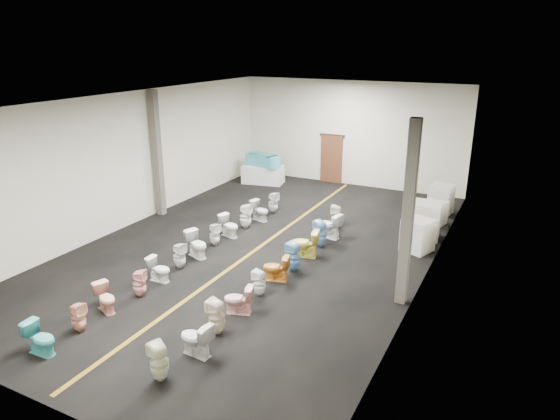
{
  "coord_description": "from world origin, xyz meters",
  "views": [
    {
      "loc": [
        7.04,
        -12.54,
        6.09
      ],
      "look_at": [
        0.15,
        1.0,
        0.91
      ],
      "focal_mm": 32.0,
      "sensor_mm": 36.0,
      "label": 1
    }
  ],
  "objects_px": {
    "appliance_crate_c": "(434,213)",
    "toilet_left_2": "(106,298)",
    "toilet_right_3": "(239,300)",
    "toilet_right_6": "(294,257)",
    "appliance_crate_d": "(441,199)",
    "toilet_left_1": "(78,317)",
    "toilet_left_5": "(179,256)",
    "toilet_right_4": "(259,283)",
    "toilet_left_4": "(159,269)",
    "toilet_right_7": "(305,244)",
    "toilet_left_7": "(215,234)",
    "bathtub": "(263,160)",
    "appliance_crate_b": "(426,220)",
    "toilet_right_2": "(217,317)",
    "toilet_left_0": "(41,338)",
    "toilet_left_8": "(229,226)",
    "toilet_right_1": "(196,339)",
    "toilet_right_5": "(276,268)",
    "toilet_right_9": "(329,225)",
    "appliance_crate_a": "(418,235)",
    "toilet_right_0": "(159,362)",
    "toilet_left_9": "(246,216)",
    "toilet_left_6": "(197,244)",
    "toilet_left_11": "(273,203)",
    "toilet_left_10": "(260,211)",
    "display_table": "(263,174)",
    "toilet_left_3": "(139,283)",
    "toilet_right_10": "(336,216)",
    "toilet_right_8": "(321,234)"
  },
  "relations": [
    {
      "from": "bathtub",
      "to": "toilet_right_10",
      "type": "distance_m",
      "value": 6.27
    },
    {
      "from": "appliance_crate_c",
      "to": "toilet_left_0",
      "type": "xyz_separation_m",
      "value": [
        -5.66,
        -11.42,
        -0.05
      ]
    },
    {
      "from": "toilet_right_9",
      "to": "toilet_left_7",
      "type": "bearing_deg",
      "value": -41.68
    },
    {
      "from": "appliance_crate_c",
      "to": "toilet_right_9",
      "type": "distance_m",
      "value": 3.97
    },
    {
      "from": "appliance_crate_b",
      "to": "toilet_right_6",
      "type": "bearing_deg",
      "value": -123.33
    },
    {
      "from": "toilet_left_8",
      "to": "toilet_right_1",
      "type": "distance_m",
      "value": 6.5
    },
    {
      "from": "toilet_left_7",
      "to": "toilet_right_1",
      "type": "relative_size",
      "value": 0.98
    },
    {
      "from": "display_table",
      "to": "toilet_left_4",
      "type": "xyz_separation_m",
      "value": [
        2.18,
        -9.69,
        -0.06
      ]
    },
    {
      "from": "toilet_right_2",
      "to": "toilet_right_3",
      "type": "height_order",
      "value": "toilet_right_2"
    },
    {
      "from": "toilet_right_6",
      "to": "toilet_left_4",
      "type": "bearing_deg",
      "value": -40.45
    },
    {
      "from": "toilet_left_4",
      "to": "toilet_left_6",
      "type": "xyz_separation_m",
      "value": [
        -0.03,
        1.74,
        0.06
      ]
    },
    {
      "from": "toilet_left_8",
      "to": "toilet_left_10",
      "type": "bearing_deg",
      "value": 10.85
    },
    {
      "from": "toilet_left_1",
      "to": "appliance_crate_d",
      "type": "bearing_deg",
      "value": -20.34
    },
    {
      "from": "appliance_crate_d",
      "to": "toilet_left_10",
      "type": "height_order",
      "value": "appliance_crate_d"
    },
    {
      "from": "appliance_crate_a",
      "to": "toilet_left_0",
      "type": "distance_m",
      "value": 10.47
    },
    {
      "from": "toilet_left_4",
      "to": "toilet_right_6",
      "type": "height_order",
      "value": "toilet_right_6"
    },
    {
      "from": "toilet_right_4",
      "to": "appliance_crate_b",
      "type": "bearing_deg",
      "value": 158.21
    },
    {
      "from": "appliance_crate_a",
      "to": "toilet_left_8",
      "type": "bearing_deg",
      "value": -164.33
    },
    {
      "from": "toilet_left_6",
      "to": "toilet_left_9",
      "type": "xyz_separation_m",
      "value": [
        0.06,
        2.7,
        0.04
      ]
    },
    {
      "from": "toilet_left_9",
      "to": "toilet_right_4",
      "type": "bearing_deg",
      "value": -151.68
    },
    {
      "from": "toilet_left_0",
      "to": "toilet_right_1",
      "type": "distance_m",
      "value": 3.16
    },
    {
      "from": "toilet_left_2",
      "to": "toilet_right_9",
      "type": "xyz_separation_m",
      "value": [
        2.97,
        6.72,
        0.08
      ]
    },
    {
      "from": "toilet_left_3",
      "to": "toilet_left_10",
      "type": "relative_size",
      "value": 1.0
    },
    {
      "from": "toilet_right_6",
      "to": "appliance_crate_d",
      "type": "bearing_deg",
      "value": 170.92
    },
    {
      "from": "toilet_left_0",
      "to": "toilet_left_9",
      "type": "height_order",
      "value": "toilet_left_9"
    },
    {
      "from": "toilet_right_3",
      "to": "toilet_left_0",
      "type": "bearing_deg",
      "value": -59.32
    },
    {
      "from": "toilet_left_2",
      "to": "toilet_right_1",
      "type": "xyz_separation_m",
      "value": [
        2.94,
        -0.47,
        0.03
      ]
    },
    {
      "from": "toilet_left_4",
      "to": "toilet_right_7",
      "type": "relative_size",
      "value": 0.8
    },
    {
      "from": "display_table",
      "to": "toilet_right_10",
      "type": "xyz_separation_m",
      "value": [
        4.94,
        -3.8,
        0.0
      ]
    },
    {
      "from": "appliance_crate_d",
      "to": "toilet_left_1",
      "type": "relative_size",
      "value": 1.58
    },
    {
      "from": "toilet_right_6",
      "to": "toilet_right_8",
      "type": "xyz_separation_m",
      "value": [
        -0.01,
        1.93,
        0.0
      ]
    },
    {
      "from": "toilet_left_2",
      "to": "toilet_right_3",
      "type": "height_order",
      "value": "toilet_right_3"
    },
    {
      "from": "appliance_crate_c",
      "to": "toilet_left_6",
      "type": "xyz_separation_m",
      "value": [
        -5.69,
        -6.02,
        -0.01
      ]
    },
    {
      "from": "toilet_left_1",
      "to": "appliance_crate_c",
      "type": "bearing_deg",
      "value": -22.94
    },
    {
      "from": "appliance_crate_a",
      "to": "toilet_right_3",
      "type": "bearing_deg",
      "value": -117.34
    },
    {
      "from": "appliance_crate_c",
      "to": "toilet_left_2",
      "type": "bearing_deg",
      "value": -121.04
    },
    {
      "from": "toilet_left_7",
      "to": "toilet_right_4",
      "type": "bearing_deg",
      "value": -106.56
    },
    {
      "from": "bathtub",
      "to": "appliance_crate_d",
      "type": "distance_m",
      "value": 7.89
    },
    {
      "from": "appliance_crate_c",
      "to": "toilet_left_1",
      "type": "relative_size",
      "value": 1.17
    },
    {
      "from": "toilet_right_3",
      "to": "toilet_left_4",
      "type": "bearing_deg",
      "value": -118.32
    },
    {
      "from": "bathtub",
      "to": "appliance_crate_b",
      "type": "distance_m",
      "value": 8.54
    },
    {
      "from": "toilet_left_5",
      "to": "toilet_right_4",
      "type": "xyz_separation_m",
      "value": [
        2.77,
        -0.36,
        -0.03
      ]
    },
    {
      "from": "toilet_left_2",
      "to": "toilet_right_7",
      "type": "height_order",
      "value": "toilet_right_7"
    },
    {
      "from": "toilet_right_5",
      "to": "appliance_crate_b",
      "type": "bearing_deg",
      "value": 134.83
    },
    {
      "from": "display_table",
      "to": "toilet_left_3",
      "type": "height_order",
      "value": "display_table"
    },
    {
      "from": "toilet_left_5",
      "to": "toilet_left_10",
      "type": "relative_size",
      "value": 1.04
    },
    {
      "from": "toilet_left_0",
      "to": "appliance_crate_b",
      "type": "bearing_deg",
      "value": -31.38
    },
    {
      "from": "toilet_left_11",
      "to": "toilet_right_2",
      "type": "bearing_deg",
      "value": -153.01
    },
    {
      "from": "toilet_right_0",
      "to": "toilet_right_2",
      "type": "xyz_separation_m",
      "value": [
        0.06,
        1.82,
        0.01
      ]
    },
    {
      "from": "toilet_left_0",
      "to": "toilet_left_11",
      "type": "bearing_deg",
      "value": -2.58
    }
  ]
}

